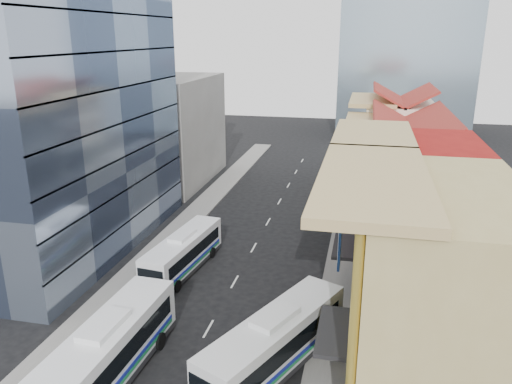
% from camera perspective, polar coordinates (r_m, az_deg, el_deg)
% --- Properties ---
extents(sidewalk_right, '(3.00, 90.00, 0.15)m').
position_cam_1_polar(sidewalk_right, '(46.60, 10.05, -7.12)').
color(sidewalk_right, slate).
rests_on(sidewalk_right, ground).
extents(sidewalk_left, '(3.00, 90.00, 0.15)m').
position_cam_1_polar(sidewalk_left, '(50.03, -9.85, -5.34)').
color(sidewalk_left, slate).
rests_on(sidewalk_left, ground).
extents(shophouse_tan, '(8.00, 14.00, 12.00)m').
position_cam_1_polar(shophouse_tan, '(29.02, 19.95, -10.94)').
color(shophouse_tan, tan).
rests_on(shophouse_tan, ground).
extents(shophouse_red, '(8.00, 10.00, 12.00)m').
position_cam_1_polar(shophouse_red, '(39.95, 18.02, -2.82)').
color(shophouse_red, maroon).
rests_on(shophouse_red, ground).
extents(shophouse_cream_near, '(8.00, 9.00, 10.00)m').
position_cam_1_polar(shophouse_cream_near, '(49.24, 17.03, -0.14)').
color(shophouse_cream_near, white).
rests_on(shophouse_cream_near, ground).
extents(shophouse_cream_mid, '(8.00, 9.00, 10.00)m').
position_cam_1_polar(shophouse_cream_mid, '(57.88, 16.46, 2.52)').
color(shophouse_cream_mid, white).
rests_on(shophouse_cream_mid, ground).
extents(shophouse_cream_far, '(8.00, 12.00, 11.00)m').
position_cam_1_polar(shophouse_cream_far, '(67.98, 16.02, 5.16)').
color(shophouse_cream_far, white).
rests_on(shophouse_cream_far, ground).
extents(office_tower, '(12.00, 26.00, 30.00)m').
position_cam_1_polar(office_tower, '(47.82, -21.86, 11.15)').
color(office_tower, '#43506B').
rests_on(office_tower, ground).
extents(office_block_far, '(10.00, 18.00, 14.00)m').
position_cam_1_polar(office_block_far, '(68.63, -9.69, 6.99)').
color(office_block_far, gray).
rests_on(office_block_far, ground).
extents(bus_left_near, '(3.50, 12.66, 4.02)m').
position_cam_1_polar(bus_left_near, '(31.08, -16.68, -17.16)').
color(bus_left_near, white).
rests_on(bus_left_near, ground).
extents(bus_left_far, '(3.74, 10.90, 3.43)m').
position_cam_1_polar(bus_left_far, '(43.00, -8.32, -6.81)').
color(bus_left_far, white).
rests_on(bus_left_far, ground).
extents(bus_right, '(7.56, 12.04, 3.84)m').
position_cam_1_polar(bus_right, '(30.93, 2.19, -16.72)').
color(bus_right, silver).
rests_on(bus_right, ground).
extents(sedan_left, '(2.27, 4.51, 1.47)m').
position_cam_1_polar(sedan_left, '(32.49, -16.50, -18.18)').
color(sedan_left, silver).
rests_on(sedan_left, ground).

